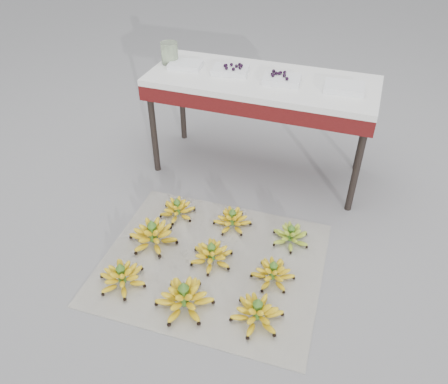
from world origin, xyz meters
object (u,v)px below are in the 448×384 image
(tray_right, at_px, (282,79))
(bunch_back_center, at_px, (232,220))
(tray_far_left, at_px, (186,65))
(tray_left, at_px, (231,70))
(bunch_mid_right, at_px, (273,273))
(bunch_front_right, at_px, (257,312))
(bunch_front_center, at_px, (184,298))
(glass_jar, at_px, (170,53))
(newspaper_mat, at_px, (212,263))
(bunch_mid_left, at_px, (153,235))
(bunch_front_left, at_px, (122,277))
(vendor_table, at_px, (261,90))
(bunch_mid_center, at_px, (212,255))
(tray_far_right, at_px, (344,87))
(bunch_back_right, at_px, (291,236))
(bunch_back_left, at_px, (177,209))

(tray_right, bearing_deg, bunch_back_center, -99.40)
(tray_far_left, height_order, tray_left, tray_left)
(bunch_mid_right, relative_size, tray_right, 1.08)
(bunch_front_right, bearing_deg, bunch_front_center, -175.06)
(tray_right, relative_size, glass_jar, 1.69)
(newspaper_mat, height_order, bunch_mid_left, bunch_mid_left)
(bunch_front_left, bearing_deg, bunch_front_right, 19.24)
(bunch_back_center, distance_m, vendor_table, 0.89)
(bunch_front_left, relative_size, tray_left, 1.29)
(bunch_mid_center, relative_size, bunch_back_center, 1.27)
(tray_far_left, distance_m, tray_far_right, 1.07)
(bunch_back_right, distance_m, glass_jar, 1.50)
(bunch_mid_center, height_order, tray_far_left, tray_far_left)
(bunch_mid_center, bearing_deg, bunch_mid_right, 22.12)
(bunch_front_right, distance_m, bunch_back_center, 0.72)
(bunch_back_center, bearing_deg, bunch_front_right, -68.56)
(tray_far_right, bearing_deg, tray_right, -178.98)
(bunch_mid_center, bearing_deg, bunch_front_right, -15.48)
(bunch_back_center, bearing_deg, bunch_mid_left, -150.15)
(bunch_back_left, height_order, tray_right, tray_right)
(tray_left, bearing_deg, bunch_mid_center, -77.13)
(bunch_front_center, bearing_deg, bunch_mid_left, 130.26)
(bunch_mid_right, height_order, vendor_table, vendor_table)
(newspaper_mat, relative_size, bunch_front_right, 4.52)
(newspaper_mat, height_order, tray_far_right, tray_far_right)
(bunch_front_left, distance_m, bunch_mid_center, 0.51)
(bunch_mid_center, relative_size, bunch_back_left, 1.14)
(newspaper_mat, bearing_deg, tray_far_left, 118.85)
(bunch_front_center, relative_size, bunch_back_left, 1.10)
(bunch_back_center, bearing_deg, bunch_back_right, -9.87)
(tray_right, bearing_deg, glass_jar, 176.05)
(bunch_mid_center, xyz_separation_m, vendor_table, (-0.01, 1.00, 0.58))
(tray_far_left, xyz_separation_m, tray_left, (0.32, 0.01, 0.00))
(bunch_back_right, bearing_deg, vendor_table, 141.07)
(tray_left, relative_size, tray_right, 1.03)
(bunch_mid_left, relative_size, bunch_back_left, 1.06)
(bunch_front_right, xyz_separation_m, bunch_mid_left, (-0.75, 0.33, 0.01))
(bunch_mid_center, height_order, glass_jar, glass_jar)
(bunch_front_left, distance_m, glass_jar, 1.57)
(bunch_mid_center, xyz_separation_m, bunch_back_right, (0.39, 0.31, -0.00))
(bunch_back_right, xyz_separation_m, tray_right, (-0.27, 0.67, 0.69))
(vendor_table, relative_size, tray_far_right, 5.97)
(newspaper_mat, xyz_separation_m, tray_far_right, (0.51, 1.00, 0.74))
(bunch_back_left, relative_size, tray_far_right, 1.16)
(bunch_back_center, height_order, glass_jar, glass_jar)
(bunch_mid_left, bearing_deg, bunch_front_center, -42.09)
(bunch_front_center, xyz_separation_m, bunch_back_left, (-0.33, 0.66, -0.01))
(vendor_table, bearing_deg, bunch_front_center, -90.37)
(bunch_back_center, bearing_deg, tray_far_left, 123.26)
(bunch_front_left, relative_size, tray_far_left, 1.40)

